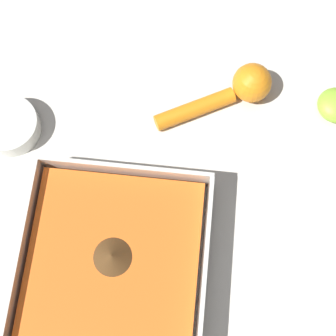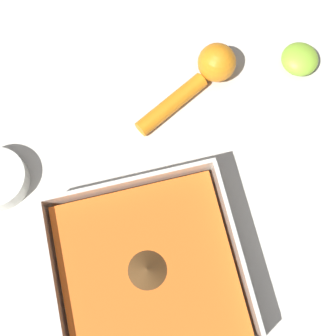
{
  "view_description": "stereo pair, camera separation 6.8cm",
  "coord_description": "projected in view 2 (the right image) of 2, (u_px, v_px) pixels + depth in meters",
  "views": [
    {
      "loc": [
        -0.08,
        0.11,
        0.68
      ],
      "look_at": [
        -0.06,
        -0.09,
        0.03
      ],
      "focal_mm": 50.0,
      "sensor_mm": 36.0,
      "label": 1
    },
    {
      "loc": [
        -0.01,
        0.11,
        0.68
      ],
      "look_at": [
        -0.06,
        -0.09,
        0.03
      ],
      "focal_mm": 50.0,
      "sensor_mm": 36.0,
      "label": 2
    }
  ],
  "objects": [
    {
      "name": "square_dish",
      "position": [
        148.0,
        271.0,
        0.65
      ],
      "size": [
        0.25,
        0.25,
        0.06
      ],
      "color": "silver",
      "rests_on": "ground_plane"
    },
    {
      "name": "lemon_squeezer",
      "position": [
        205.0,
        74.0,
        0.73
      ],
      "size": [
        0.18,
        0.12,
        0.06
      ],
      "rotation": [
        0.0,
        0.0,
        3.63
      ],
      "color": "orange",
      "rests_on": "ground_plane"
    },
    {
      "name": "ground_plane",
      "position": [
        142.0,
        241.0,
        0.68
      ],
      "size": [
        4.0,
        4.0,
        0.0
      ],
      "primitive_type": "plane",
      "color": "beige"
    },
    {
      "name": "lemon_half",
      "position": [
        300.0,
        59.0,
        0.75
      ],
      "size": [
        0.06,
        0.06,
        0.03
      ],
      "color": "#93CC38",
      "rests_on": "ground_plane"
    }
  ]
}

